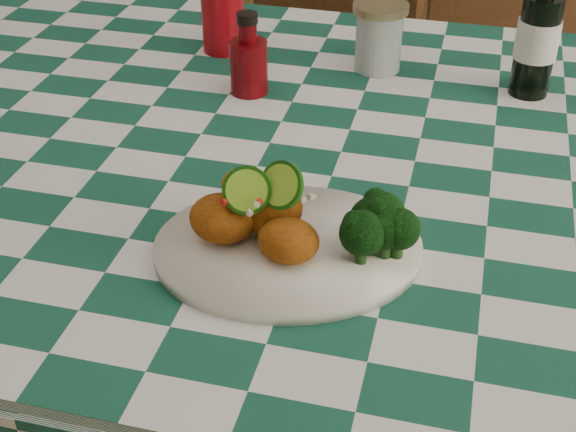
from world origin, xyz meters
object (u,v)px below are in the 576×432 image
(dining_table, at_px, (332,355))
(beer_bottle, at_px, (540,25))
(fried_chicken_pile, at_px, (270,207))
(wooden_chair_left, at_px, (291,105))
(plate, at_px, (288,249))
(wooden_chair_right, at_px, (514,133))
(red_tumbler, at_px, (223,15))
(mason_jar, at_px, (379,37))
(ketchup_bottle, at_px, (248,54))

(dining_table, bearing_deg, beer_bottle, 45.21)
(fried_chicken_pile, xyz_separation_m, wooden_chair_left, (-0.21, 0.94, -0.37))
(plate, height_order, wooden_chair_right, wooden_chair_right)
(red_tumbler, height_order, mason_jar, red_tumbler)
(red_tumbler, relative_size, wooden_chair_left, 0.13)
(ketchup_bottle, bearing_deg, fried_chicken_pile, -70.25)
(red_tumbler, bearing_deg, beer_bottle, -4.76)
(dining_table, relative_size, plate, 5.42)
(plate, bearing_deg, wooden_chair_left, 103.77)
(plate, height_order, wooden_chair_left, wooden_chair_left)
(red_tumbler, bearing_deg, wooden_chair_left, 87.08)
(fried_chicken_pile, xyz_separation_m, ketchup_bottle, (-0.14, 0.39, 0.00))
(fried_chicken_pile, distance_m, mason_jar, 0.53)
(fried_chicken_pile, bearing_deg, red_tumbler, 113.09)
(fried_chicken_pile, distance_m, ketchup_bottle, 0.42)
(red_tumbler, relative_size, wooden_chair_right, 0.14)
(plate, bearing_deg, beer_bottle, 61.99)
(wooden_chair_left, bearing_deg, fried_chicken_pile, -59.96)
(wooden_chair_left, relative_size, wooden_chair_right, 1.08)
(fried_chicken_pile, height_order, mason_jar, mason_jar)
(fried_chicken_pile, relative_size, wooden_chair_left, 0.15)
(beer_bottle, bearing_deg, plate, -118.01)
(fried_chicken_pile, bearing_deg, wooden_chair_right, 72.86)
(ketchup_bottle, relative_size, mason_jar, 1.16)
(red_tumbler, distance_m, wooden_chair_left, 0.54)
(beer_bottle, xyz_separation_m, wooden_chair_left, (-0.49, 0.44, -0.42))
(ketchup_bottle, height_order, wooden_chair_right, ketchup_bottle)
(ketchup_bottle, bearing_deg, dining_table, -40.00)
(fried_chicken_pile, relative_size, red_tumbler, 1.13)
(plate, xyz_separation_m, mason_jar, (0.02, 0.53, 0.05))
(wooden_chair_left, bearing_deg, mason_jar, -41.28)
(dining_table, relative_size, ketchup_bottle, 12.91)
(dining_table, height_order, plate, plate)
(wooden_chair_left, bearing_deg, red_tumbler, -75.43)
(wooden_chair_left, bearing_deg, beer_bottle, -24.43)
(plate, relative_size, wooden_chair_left, 0.32)
(mason_jar, bearing_deg, plate, -92.13)
(dining_table, xyz_separation_m, wooden_chair_right, (0.27, 0.76, 0.05))
(wooden_chair_left, bearing_deg, dining_table, -53.12)
(red_tumbler, height_order, beer_bottle, beer_bottle)
(red_tumbler, relative_size, mason_jar, 1.14)
(fried_chicken_pile, height_order, beer_bottle, beer_bottle)
(plate, distance_m, ketchup_bottle, 0.43)
(mason_jar, bearing_deg, fried_chicken_pile, -94.42)
(plate, xyz_separation_m, fried_chicken_pile, (-0.02, 0.00, 0.05))
(ketchup_bottle, xyz_separation_m, wooden_chair_right, (0.45, 0.61, -0.41))
(dining_table, bearing_deg, fried_chicken_pile, -98.23)
(fried_chicken_pile, relative_size, ketchup_bottle, 1.12)
(red_tumbler, xyz_separation_m, wooden_chair_right, (0.54, 0.46, -0.41))
(mason_jar, bearing_deg, wooden_chair_right, 60.55)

